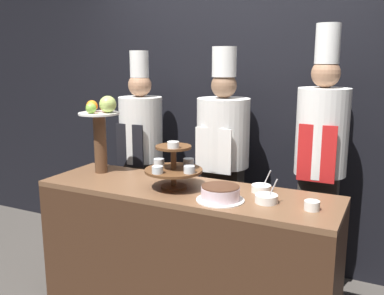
% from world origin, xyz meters
% --- Properties ---
extents(wall_back, '(10.00, 0.06, 2.80)m').
position_xyz_m(wall_back, '(0.00, 1.28, 1.40)').
color(wall_back, black).
rests_on(wall_back, ground_plane).
extents(buffet_counter, '(1.95, 0.58, 0.88)m').
position_xyz_m(buffet_counter, '(0.00, 0.29, 0.44)').
color(buffet_counter, '#422819').
rests_on(buffet_counter, ground_plane).
extents(tiered_stand, '(0.37, 0.37, 0.32)m').
position_xyz_m(tiered_stand, '(-0.07, 0.26, 1.02)').
color(tiered_stand, brown).
rests_on(tiered_stand, buffet_counter).
extents(fruit_pedestal, '(0.29, 0.29, 0.56)m').
position_xyz_m(fruit_pedestal, '(-0.72, 0.38, 1.24)').
color(fruit_pedestal, brown).
rests_on(fruit_pedestal, buffet_counter).
extents(cake_round, '(0.28, 0.28, 0.09)m').
position_xyz_m(cake_round, '(0.29, 0.17, 0.92)').
color(cake_round, white).
rests_on(cake_round, buffet_counter).
extents(cup_white, '(0.08, 0.08, 0.05)m').
position_xyz_m(cup_white, '(0.81, 0.24, 0.90)').
color(cup_white, white).
rests_on(cup_white, buffet_counter).
extents(serving_bowl_near, '(0.13, 0.13, 0.15)m').
position_xyz_m(serving_bowl_near, '(0.55, 0.25, 0.90)').
color(serving_bowl_near, white).
rests_on(serving_bowl_near, buffet_counter).
extents(serving_bowl_far, '(0.12, 0.12, 0.15)m').
position_xyz_m(serving_bowl_far, '(0.46, 0.43, 0.90)').
color(serving_bowl_far, white).
rests_on(serving_bowl_far, buffet_counter).
extents(chef_left, '(0.36, 0.36, 1.75)m').
position_xyz_m(chef_left, '(-0.72, 0.90, 0.96)').
color(chef_left, '#38332D').
rests_on(chef_left, ground_plane).
extents(chef_center_left, '(0.40, 0.40, 1.78)m').
position_xyz_m(chef_center_left, '(0.01, 0.90, 0.97)').
color(chef_center_left, '#38332D').
rests_on(chef_center_left, ground_plane).
extents(chef_center_right, '(0.35, 0.35, 1.92)m').
position_xyz_m(chef_center_right, '(0.73, 0.90, 1.05)').
color(chef_center_right, '#38332D').
rests_on(chef_center_right, ground_plane).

